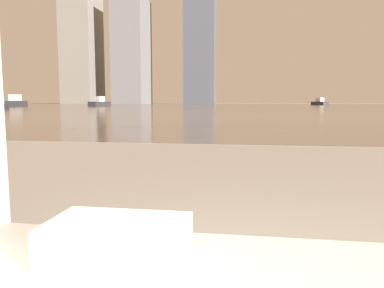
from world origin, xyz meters
TOP-DOWN VIEW (x-y plane):
  - towel_stack at (-0.07, 0.81)m, footprint 0.27×0.17m
  - harbor_water at (0.00, 62.00)m, footprint 180.00×110.00m
  - harbor_boat_1 at (-23.71, 57.19)m, footprint 2.29×4.45m
  - harbor_boat_2 at (-35.60, 53.01)m, footprint 2.53×5.17m
  - harbor_boat_4 at (14.94, 84.91)m, footprint 3.28×4.42m
  - skyline_tower_0 at (-54.69, 118.00)m, footprint 10.23×12.49m
  - skyline_tower_1 at (-37.78, 118.00)m, footprint 9.68×13.44m

SIDE VIEW (x-z plane):
  - harbor_water at x=0.00m, z-range 0.00..0.01m
  - towel_stack at x=-0.07m, z-range 0.49..0.57m
  - harbor_boat_4 at x=14.94m, z-range -0.22..1.36m
  - harbor_boat_1 at x=-23.71m, z-range -0.23..1.37m
  - harbor_boat_2 at x=-35.60m, z-range -0.26..1.59m
  - skyline_tower_1 at x=-37.78m, z-range 0.00..33.06m
  - skyline_tower_0 at x=-54.69m, z-range 0.00..50.84m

